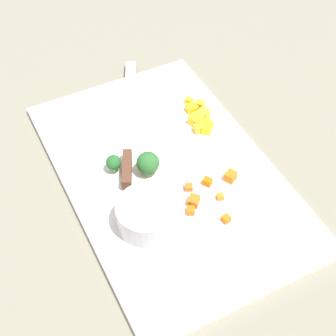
% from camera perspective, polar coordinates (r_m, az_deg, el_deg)
% --- Properties ---
extents(ground_plane, '(4.00, 4.00, 0.00)m').
position_cam_1_polar(ground_plane, '(0.89, -0.00, -0.93)').
color(ground_plane, gray).
extents(cutting_board, '(0.53, 0.34, 0.01)m').
position_cam_1_polar(cutting_board, '(0.88, -0.00, -0.68)').
color(cutting_board, white).
rests_on(cutting_board, ground_plane).
extents(prep_bowl, '(0.10, 0.10, 0.04)m').
position_cam_1_polar(prep_bowl, '(0.79, -2.38, -5.25)').
color(prep_bowl, '#B8B7BB').
rests_on(prep_bowl, cutting_board).
extents(chef_knife, '(0.32, 0.16, 0.02)m').
position_cam_1_polar(chef_knife, '(0.91, -4.48, 2.87)').
color(chef_knife, silver).
rests_on(chef_knife, cutting_board).
extents(carrot_dice_0, '(0.03, 0.03, 0.01)m').
position_cam_1_polar(carrot_dice_0, '(0.83, 2.89, -3.69)').
color(carrot_dice_0, orange).
rests_on(carrot_dice_0, cutting_board).
extents(carrot_dice_1, '(0.02, 0.02, 0.01)m').
position_cam_1_polar(carrot_dice_1, '(0.86, 4.41, -1.55)').
color(carrot_dice_1, orange).
rests_on(carrot_dice_1, cutting_board).
extents(carrot_dice_2, '(0.02, 0.02, 0.02)m').
position_cam_1_polar(carrot_dice_2, '(0.87, 6.99, -0.93)').
color(carrot_dice_2, orange).
rests_on(carrot_dice_2, cutting_board).
extents(carrot_dice_3, '(0.01, 0.01, 0.01)m').
position_cam_1_polar(carrot_dice_3, '(0.81, 6.50, -5.66)').
color(carrot_dice_3, orange).
rests_on(carrot_dice_3, cutting_board).
extents(carrot_dice_4, '(0.02, 0.02, 0.01)m').
position_cam_1_polar(carrot_dice_4, '(0.85, 2.33, -2.14)').
color(carrot_dice_4, orange).
rests_on(carrot_dice_4, cutting_board).
extents(carrot_dice_5, '(0.01, 0.01, 0.01)m').
position_cam_1_polar(carrot_dice_5, '(0.84, 5.85, -3.21)').
color(carrot_dice_5, orange).
rests_on(carrot_dice_5, cutting_board).
extents(carrot_dice_6, '(0.02, 0.02, 0.01)m').
position_cam_1_polar(carrot_dice_6, '(0.82, 2.53, -4.76)').
color(carrot_dice_6, orange).
rests_on(carrot_dice_6, cutting_board).
extents(pepper_dice_0, '(0.02, 0.03, 0.02)m').
position_cam_1_polar(pepper_dice_0, '(0.97, 3.91, 6.02)').
color(pepper_dice_0, yellow).
rests_on(pepper_dice_0, cutting_board).
extents(pepper_dice_1, '(0.02, 0.02, 0.02)m').
position_cam_1_polar(pepper_dice_1, '(0.99, 3.61, 7.06)').
color(pepper_dice_1, yellow).
rests_on(pepper_dice_1, cutting_board).
extents(pepper_dice_2, '(0.02, 0.02, 0.01)m').
position_cam_1_polar(pepper_dice_2, '(1.00, 2.36, 7.49)').
color(pepper_dice_2, yellow).
rests_on(pepper_dice_2, cutting_board).
extents(pepper_dice_3, '(0.02, 0.02, 0.01)m').
position_cam_1_polar(pepper_dice_3, '(0.98, 2.65, 6.68)').
color(pepper_dice_3, yellow).
rests_on(pepper_dice_3, cutting_board).
extents(pepper_dice_4, '(0.01, 0.02, 0.01)m').
position_cam_1_polar(pepper_dice_4, '(0.94, 3.42, 4.42)').
color(pepper_dice_4, yellow).
rests_on(pepper_dice_4, cutting_board).
extents(pepper_dice_5, '(0.02, 0.02, 0.01)m').
position_cam_1_polar(pepper_dice_5, '(0.95, 4.26, 4.86)').
color(pepper_dice_5, yellow).
rests_on(pepper_dice_5, cutting_board).
extents(pepper_dice_6, '(0.03, 0.03, 0.02)m').
position_cam_1_polar(pepper_dice_6, '(0.95, 3.11, 5.34)').
color(pepper_dice_6, yellow).
rests_on(pepper_dice_6, cutting_board).
extents(pepper_dice_7, '(0.02, 0.02, 0.01)m').
position_cam_1_polar(pepper_dice_7, '(0.94, 4.32, 4.27)').
color(pepper_dice_7, yellow).
rests_on(pepper_dice_7, cutting_board).
extents(broccoli_floret_0, '(0.04, 0.04, 0.04)m').
position_cam_1_polar(broccoli_floret_0, '(0.86, -2.26, 0.53)').
color(broccoli_floret_0, '#85B859').
rests_on(broccoli_floret_0, cutting_board).
extents(broccoli_floret_1, '(0.03, 0.03, 0.03)m').
position_cam_1_polar(broccoli_floret_1, '(0.87, -6.09, 0.58)').
color(broccoli_floret_1, '#84C063').
rests_on(broccoli_floret_1, cutting_board).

